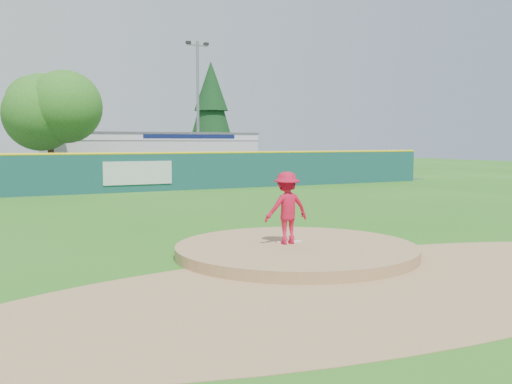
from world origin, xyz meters
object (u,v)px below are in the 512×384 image
pitcher (287,208)px  deciduous_tree (50,109)px  pool_building_grp (148,154)px  conifer_tree (211,109)px  light_pole_right (198,102)px  van (194,173)px

pitcher → deciduous_tree: bearing=-84.8°
pitcher → pool_building_grp: 32.36m
pitcher → conifer_tree: bearing=-109.2°
light_pole_right → pitcher: bearing=-107.6°
van → light_pole_right: bearing=-17.8°
deciduous_tree → pool_building_grp: bearing=41.2°
van → deciduous_tree: bearing=69.1°
conifer_tree → light_pole_right: bearing=-119.7°
van → pool_building_grp: 10.84m
van → light_pole_right: 9.76m
pitcher → van: size_ratio=0.32×
deciduous_tree → light_pole_right: 11.75m
van → conifer_tree: 17.22m
conifer_tree → light_pole_right: 8.06m
light_pole_right → deciduous_tree: bearing=-160.0°
van → conifer_tree: (7.37, 14.80, 4.80)m
van → light_pole_right: (3.37, 7.80, 4.80)m
van → pool_building_grp: size_ratio=0.34×
pool_building_grp → deciduous_tree: 11.01m
conifer_tree → deciduous_tree: bearing=-143.7°
conifer_tree → pitcher: bearing=-110.1°
pitcher → deciduous_tree: 25.09m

